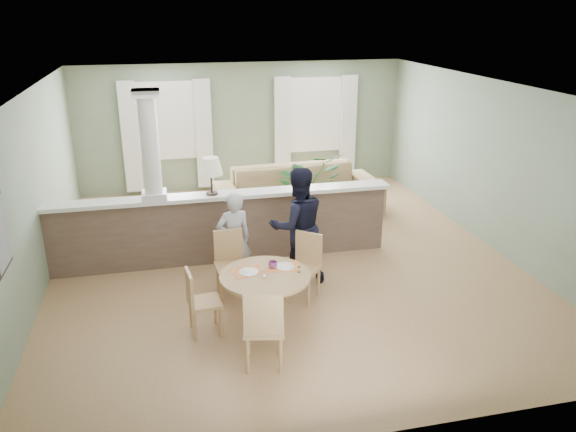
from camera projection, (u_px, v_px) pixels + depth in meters
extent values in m
plane|color=tan|center=(283.00, 260.00, 8.92)|extent=(8.00, 8.00, 0.00)
cube|color=gray|center=(243.00, 127.00, 12.10)|extent=(7.00, 0.02, 2.70)
cube|color=gray|center=(34.00, 194.00, 7.71)|extent=(0.02, 8.00, 2.70)
cube|color=gray|center=(491.00, 165.00, 9.18)|extent=(0.02, 8.00, 2.70)
cube|color=gray|center=(383.00, 308.00, 4.79)|extent=(7.00, 0.02, 2.70)
cube|color=white|center=(282.00, 87.00, 7.97)|extent=(7.00, 8.00, 0.02)
cube|color=white|center=(167.00, 121.00, 11.67)|extent=(1.10, 0.02, 1.50)
cube|color=white|center=(167.00, 121.00, 11.64)|extent=(1.22, 0.04, 1.62)
cube|color=white|center=(315.00, 115.00, 12.34)|extent=(1.10, 0.02, 1.50)
cube|color=white|center=(315.00, 115.00, 12.31)|extent=(1.22, 0.04, 1.62)
cube|color=silver|center=(131.00, 138.00, 11.53)|extent=(0.35, 0.10, 2.30)
cube|color=silver|center=(204.00, 134.00, 11.85)|extent=(0.35, 0.10, 2.30)
cube|color=silver|center=(282.00, 131.00, 12.20)|extent=(0.35, 0.10, 2.30)
cube|color=silver|center=(348.00, 127.00, 12.52)|extent=(0.35, 0.10, 2.30)
cube|color=slate|center=(0.00, 235.00, 5.83)|extent=(0.02, 0.52, 0.72)
cube|color=brown|center=(223.00, 229.00, 8.73)|extent=(5.20, 0.22, 1.05)
cube|color=white|center=(222.00, 195.00, 8.53)|extent=(5.32, 0.36, 0.06)
cube|color=white|center=(154.00, 195.00, 8.30)|extent=(0.36, 0.36, 0.10)
cylinder|color=white|center=(150.00, 146.00, 8.04)|extent=(0.26, 0.26, 1.39)
cube|color=white|center=(145.00, 93.00, 7.78)|extent=(0.38, 0.38, 0.10)
cylinder|color=black|center=(212.00, 193.00, 8.49)|extent=(0.18, 0.18, 0.03)
cylinder|color=black|center=(212.00, 183.00, 8.43)|extent=(0.03, 0.03, 0.28)
cone|color=beige|center=(211.00, 166.00, 8.34)|extent=(0.36, 0.36, 0.26)
imported|color=#988352|center=(298.00, 192.00, 10.71)|extent=(3.18, 1.40, 0.91)
imported|color=#296126|center=(307.00, 187.00, 10.25)|extent=(1.45, 1.33, 1.35)
cylinder|color=tan|center=(266.00, 322.00, 7.12)|extent=(0.47, 0.47, 0.04)
cylinder|color=tan|center=(265.00, 299.00, 7.01)|extent=(0.13, 0.13, 0.61)
cylinder|color=tan|center=(265.00, 276.00, 6.90)|extent=(1.13, 1.13, 0.04)
cube|color=#E25232|center=(248.00, 272.00, 6.97)|extent=(0.45, 0.37, 0.01)
cube|color=#E25232|center=(283.00, 267.00, 7.10)|extent=(0.44, 0.35, 0.01)
cylinder|color=white|center=(249.00, 272.00, 6.94)|extent=(0.25, 0.25, 0.01)
cylinder|color=white|center=(285.00, 266.00, 7.09)|extent=(0.25, 0.25, 0.01)
cylinder|color=white|center=(264.00, 272.00, 6.85)|extent=(0.07, 0.07, 0.08)
cube|color=silver|center=(246.00, 274.00, 6.88)|extent=(0.05, 0.16, 0.00)
cube|color=silver|center=(236.00, 275.00, 6.87)|extent=(0.05, 0.20, 0.00)
cylinder|color=white|center=(299.00, 270.00, 6.95)|extent=(0.04, 0.04, 0.07)
cylinder|color=silver|center=(299.00, 267.00, 6.93)|extent=(0.04, 0.04, 0.01)
imported|color=#243FA8|center=(273.00, 265.00, 7.06)|extent=(0.13, 0.13, 0.09)
cube|color=tan|center=(231.00, 267.00, 7.65)|extent=(0.44, 0.44, 0.05)
cylinder|color=tan|center=(222.00, 289.00, 7.53)|extent=(0.04, 0.04, 0.43)
cylinder|color=tan|center=(246.00, 286.00, 7.62)|extent=(0.04, 0.04, 0.43)
cylinder|color=tan|center=(218.00, 278.00, 7.84)|extent=(0.04, 0.04, 0.43)
cylinder|color=tan|center=(241.00, 275.00, 7.92)|extent=(0.04, 0.04, 0.43)
cube|color=tan|center=(228.00, 245.00, 7.73)|extent=(0.40, 0.06, 0.46)
cube|color=tan|center=(303.00, 269.00, 7.60)|extent=(0.58, 0.58, 0.05)
cylinder|color=tan|center=(286.00, 287.00, 7.61)|extent=(0.04, 0.04, 0.42)
cylinder|color=tan|center=(309.00, 292.00, 7.47)|extent=(0.04, 0.04, 0.42)
cylinder|color=tan|center=(297.00, 277.00, 7.89)|extent=(0.04, 0.04, 0.42)
cylinder|color=tan|center=(319.00, 282.00, 7.75)|extent=(0.04, 0.04, 0.42)
cube|color=tan|center=(309.00, 248.00, 7.67)|extent=(0.32, 0.28, 0.45)
cube|color=tan|center=(264.00, 327.00, 6.15)|extent=(0.52, 0.52, 0.05)
cylinder|color=tan|center=(280.00, 337.00, 6.41)|extent=(0.04, 0.04, 0.45)
cylinder|color=tan|center=(249.00, 338.00, 6.40)|extent=(0.04, 0.04, 0.45)
cylinder|color=tan|center=(281.00, 355.00, 6.08)|extent=(0.04, 0.04, 0.45)
cylinder|color=tan|center=(248.00, 356.00, 6.07)|extent=(0.04, 0.04, 0.45)
cube|color=tan|center=(263.00, 315.00, 5.87)|extent=(0.42, 0.12, 0.48)
cube|color=tan|center=(205.00, 303.00, 6.79)|extent=(0.42, 0.42, 0.05)
cylinder|color=tan|center=(221.00, 322.00, 6.78)|extent=(0.04, 0.04, 0.39)
cylinder|color=tan|center=(215.00, 310.00, 7.05)|extent=(0.04, 0.04, 0.39)
cylinder|color=tan|center=(195.00, 326.00, 6.69)|extent=(0.04, 0.04, 0.39)
cylinder|color=tan|center=(191.00, 314.00, 6.96)|extent=(0.04, 0.04, 0.39)
cube|color=tan|center=(189.00, 288.00, 6.66)|extent=(0.08, 0.36, 0.42)
imported|color=#A6A6AB|center=(234.00, 240.00, 7.90)|extent=(0.57, 0.43, 1.39)
imported|color=black|center=(298.00, 226.00, 7.95)|extent=(0.88, 0.71, 1.71)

